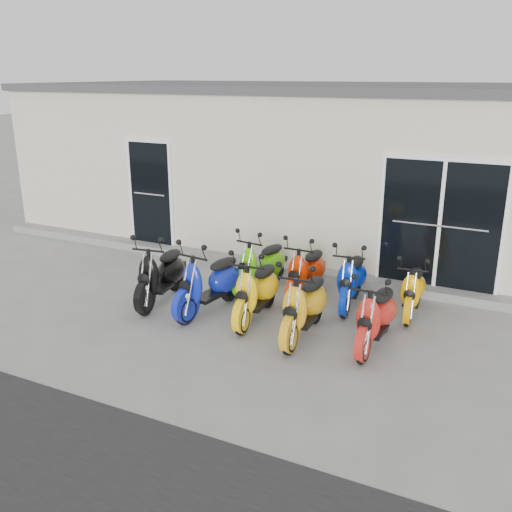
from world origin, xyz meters
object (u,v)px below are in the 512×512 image
Objects in this scene: scooter_front_orange_a at (256,283)px; scooter_back_blue at (352,272)px; scooter_back_green at (261,258)px; scooter_back_red at (306,265)px; scooter_back_yellow at (413,283)px; scooter_front_red at (376,308)px; scooter_front_blue at (209,274)px; scooter_front_orange_b at (305,297)px; scooter_front_black at (161,266)px.

scooter_back_blue is (1.11, 1.17, -0.03)m from scooter_front_orange_a.
scooter_back_green is 1.01× the size of scooter_back_blue.
scooter_back_yellow is (1.72, 0.08, -0.06)m from scooter_back_red.
scooter_back_green is 1.12× the size of scooter_back_yellow.
scooter_front_red is at bearing -104.39° from scooter_back_yellow.
scooter_front_orange_a is at bearing -106.34° from scooter_back_red.
scooter_back_red is (1.13, 1.21, -0.05)m from scooter_front_blue.
scooter_front_orange_b reaches higher than scooter_back_green.
scooter_front_blue is at bearing 178.63° from scooter_front_orange_a.
scooter_front_orange_a is 1.62m from scooter_back_blue.
scooter_back_yellow is (2.55, 0.08, -0.06)m from scooter_back_green.
scooter_back_green is at bearing -179.96° from scooter_back_red.
scooter_front_black is 3.07m from scooter_back_blue.
scooter_front_orange_a is 1.04× the size of scooter_back_red.
scooter_front_black is 1.00× the size of scooter_front_orange_b.
scooter_front_orange_a is at bearing 10.60° from scooter_front_blue.
scooter_back_red reaches higher than scooter_back_blue.
scooter_front_orange_b reaches higher than scooter_back_yellow.
scooter_front_orange_a is 0.98× the size of scooter_front_orange_b.
scooter_front_orange_b is (1.66, -0.19, -0.01)m from scooter_front_blue.
scooter_front_orange_a is 1.05× the size of scooter_back_blue.
scooter_front_orange_b is 1.50m from scooter_back_red.
scooter_back_blue is at bearing 14.68° from scooter_front_black.
scooter_front_red is (2.63, -0.05, -0.05)m from scooter_front_blue.
scooter_front_blue reaches higher than scooter_back_red.
scooter_back_red is (0.34, 1.17, -0.02)m from scooter_front_orange_a.
scooter_back_green is at bearing 83.30° from scooter_front_blue.
scooter_front_orange_a is at bearing -7.24° from scooter_front_black.
scooter_back_yellow is at bearing 2.83° from scooter_back_red.
scooter_front_orange_b is at bearing -12.97° from scooter_front_black.
scooter_back_green reaches higher than scooter_back_blue.
scooter_back_blue is (2.82, 1.22, -0.04)m from scooter_front_black.
scooter_front_orange_a is at bearing -153.73° from scooter_back_yellow.
scooter_back_blue is at bearing 8.15° from scooter_back_green.
scooter_front_black is 1.07× the size of scooter_front_red.
scooter_back_green is at bearing 36.16° from scooter_front_black.
scooter_back_blue is (-0.73, 1.26, -0.00)m from scooter_front_red.
scooter_back_red is at bearing 141.21° from scooter_front_red.
scooter_front_orange_a reaches higher than scooter_back_yellow.
scooter_back_yellow is (2.07, 1.25, -0.09)m from scooter_front_orange_a.
scooter_back_yellow is at bearing 10.29° from scooter_front_black.
scooter_back_yellow is at bearing 49.07° from scooter_front_orange_b.
scooter_front_red is 1.46m from scooter_back_blue.
scooter_front_black is at bearing 173.70° from scooter_front_orange_b.
scooter_front_orange_b is (2.57, -0.19, -0.00)m from scooter_front_black.
scooter_back_green is at bearing 152.79° from scooter_front_red.
scooter_front_blue is (0.91, 0.00, 0.01)m from scooter_front_black.
scooter_back_green reaches higher than scooter_front_red.
scooter_front_orange_b is 1.43m from scooter_back_blue.
scooter_back_green is 1.60m from scooter_back_blue.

